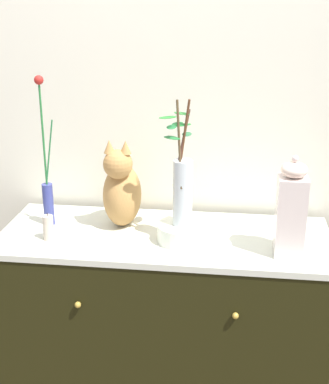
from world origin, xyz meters
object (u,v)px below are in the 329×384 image
(vase_glass_clear, at_px, (182,186))
(candle_pillar, at_px, (48,228))
(cat_sitting, at_px, (122,190))
(sideboard, at_px, (164,324))
(jar_lidded_porcelain, at_px, (291,210))
(vase_slim_green, at_px, (47,186))
(bowl_porcelain, at_px, (182,233))

(vase_glass_clear, xyz_separation_m, candle_pillar, (-0.51, -0.05, -0.18))
(cat_sitting, height_order, vase_glass_clear, vase_glass_clear)
(sideboard, distance_m, jar_lidded_porcelain, 0.76)
(vase_slim_green, bearing_deg, vase_glass_clear, -9.32)
(vase_glass_clear, xyz_separation_m, jar_lidded_porcelain, (0.40, -0.06, -0.05))
(bowl_porcelain, height_order, candle_pillar, candle_pillar)
(vase_glass_clear, bearing_deg, vase_slim_green, 170.68)
(candle_pillar, bearing_deg, jar_lidded_porcelain, -0.66)
(cat_sitting, distance_m, bowl_porcelain, 0.31)
(cat_sitting, bearing_deg, bowl_porcelain, -25.58)
(vase_slim_green, height_order, vase_glass_clear, vase_slim_green)
(vase_slim_green, relative_size, bowl_porcelain, 3.15)
(vase_glass_clear, bearing_deg, cat_sitting, 154.56)
(vase_glass_clear, relative_size, jar_lidded_porcelain, 1.27)
(sideboard, relative_size, vase_slim_green, 2.15)
(jar_lidded_porcelain, bearing_deg, candle_pillar, 179.34)
(sideboard, distance_m, vase_slim_green, 0.76)
(bowl_porcelain, xyz_separation_m, vase_glass_clear, (-0.00, 0.00, 0.19))
(sideboard, height_order, candle_pillar, candle_pillar)
(jar_lidded_porcelain, relative_size, candle_pillar, 3.39)
(cat_sitting, relative_size, vase_glass_clear, 0.78)
(vase_glass_clear, distance_m, candle_pillar, 0.55)
(cat_sitting, relative_size, vase_slim_green, 0.61)
(sideboard, relative_size, cat_sitting, 3.52)
(cat_sitting, xyz_separation_m, jar_lidded_porcelain, (0.66, -0.19, 0.02))
(sideboard, relative_size, jar_lidded_porcelain, 3.49)
(cat_sitting, distance_m, candle_pillar, 0.33)
(sideboard, relative_size, candle_pillar, 11.85)
(cat_sitting, xyz_separation_m, candle_pillar, (-0.26, -0.18, -0.11))
(bowl_porcelain, relative_size, vase_glass_clear, 0.41)
(bowl_porcelain, bearing_deg, sideboard, 146.25)
(jar_lidded_porcelain, height_order, candle_pillar, jar_lidded_porcelain)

